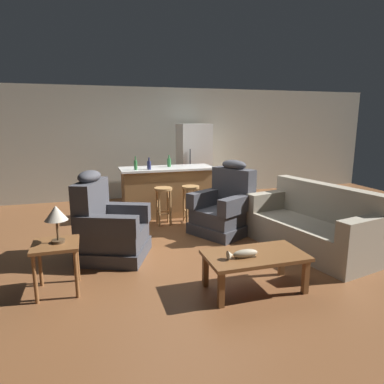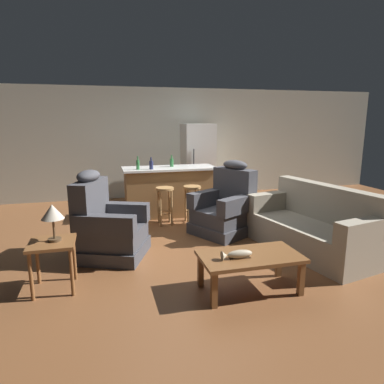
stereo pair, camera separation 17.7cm
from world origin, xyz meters
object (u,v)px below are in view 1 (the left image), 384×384
couch (313,227)px  kitchen_island (167,191)px  bottle_wine_dark (169,162)px  refrigerator (194,162)px  fish_figurine (242,254)px  coffee_table (255,259)px  recliner_near_lamp (108,227)px  end_table (56,252)px  recliner_near_island (225,208)px  bottle_short_amber (136,165)px  table_lamp (56,215)px  bottle_tall_green (149,165)px  bar_stool_left (163,199)px  bar_stool_right (191,197)px

couch → kitchen_island: 2.91m
bottle_wine_dark → refrigerator: bearing=52.9°
fish_figurine → coffee_table: bearing=17.5°
recliner_near_lamp → end_table: size_ratio=2.14×
refrigerator → fish_figurine: bearing=-100.7°
coffee_table → kitchen_island: bearing=94.2°
recliner_near_lamp → bottle_wine_dark: size_ratio=5.24×
recliner_near_island → refrigerator: size_ratio=0.68×
refrigerator → bottle_short_amber: refrigerator is taller
end_table → bottle_short_amber: size_ratio=2.23×
table_lamp → end_table: bearing=-154.8°
bottle_wine_dark → bottle_tall_green: bearing=-149.3°
recliner_near_lamp → bar_stool_left: (1.03, 1.24, 0.05)m
bar_stool_right → refrigerator: (0.63, 1.83, 0.41)m
bar_stool_right → end_table: bearing=-135.9°
table_lamp → bottle_tall_green: bottle_tall_green is taller
table_lamp → couch: bearing=4.4°
couch → bottle_tall_green: (-1.98, 2.23, 0.69)m
bottle_tall_green → kitchen_island: bearing=27.0°
fish_figurine → end_table: (-1.90, 0.64, -0.00)m
bar_stool_left → fish_figurine: bearing=-84.3°
table_lamp → kitchen_island: (1.81, 2.68, -0.39)m
recliner_near_island → bar_stool_right: bearing=-90.3°
coffee_table → bottle_wine_dark: bearing=93.0°
bar_stool_right → bottle_short_amber: size_ratio=2.71×
fish_figurine → bar_stool_left: bar_stool_left is taller
recliner_near_lamp → bottle_tall_green: recliner_near_lamp is taller
coffee_table → bottle_short_amber: (-0.86, 3.11, 0.68)m
bar_stool_right → refrigerator: refrigerator is taller
coffee_table → table_lamp: 2.19m
bar_stool_left → bottle_wine_dark: bearing=68.6°
end_table → table_lamp: (0.03, 0.01, 0.41)m
recliner_near_lamp → bottle_short_amber: (0.62, 1.69, 0.62)m
couch → kitchen_island: bearing=-68.4°
recliner_near_lamp → kitchen_island: bearing=78.6°
recliner_near_island → bottle_wine_dark: bearing=-95.4°
end_table → table_lamp: 0.41m
refrigerator → kitchen_island: bearing=-127.4°
recliner_near_island → end_table: recliner_near_island is taller
bottle_tall_green → couch: bearing=-48.4°
recliner_near_island → refrigerator: bearing=-124.6°
recliner_near_island → bar_stool_right: 0.80m
recliner_near_lamp → bottle_short_amber: 1.91m
kitchen_island → fish_figurine: bearing=-89.0°
recliner_near_island → bottle_wine_dark: (-0.62, 1.40, 0.61)m
coffee_table → kitchen_island: (-0.24, 3.28, 0.11)m
recliner_near_lamp → bar_stool_left: size_ratio=1.76×
bar_stool_right → bottle_tall_green: (-0.67, 0.44, 0.56)m
recliner_near_lamp → end_table: 1.02m
kitchen_island → refrigerator: (0.92, 1.20, 0.40)m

